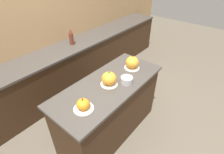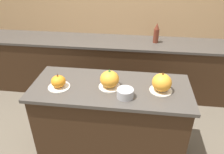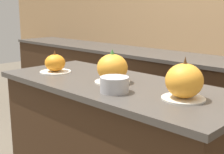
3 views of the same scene
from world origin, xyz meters
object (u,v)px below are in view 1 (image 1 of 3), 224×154
at_px(pumpkin_cake_right, 132,63).
at_px(mixing_bowl, 127,80).
at_px(bottle_tall, 71,37).
at_px(pumpkin_cake_left, 83,105).
at_px(pumpkin_cake_center, 109,79).

distance_m(pumpkin_cake_right, mixing_bowl, 0.37).
bearing_deg(mixing_bowl, bottle_tall, 76.93).
bearing_deg(bottle_tall, pumpkin_cake_left, -125.82).
distance_m(pumpkin_cake_center, bottle_tall, 1.42).
distance_m(pumpkin_cake_left, pumpkin_cake_right, 1.00).
distance_m(pumpkin_cake_right, bottle_tall, 1.33).
distance_m(pumpkin_cake_center, pumpkin_cake_right, 0.50).
bearing_deg(pumpkin_cake_right, bottle_tall, 89.68).
bearing_deg(pumpkin_cake_right, pumpkin_cake_left, -176.33).
bearing_deg(bottle_tall, mixing_bowl, -103.07).
relative_size(pumpkin_cake_center, mixing_bowl, 1.39).
height_order(pumpkin_cake_left, mixing_bowl, pumpkin_cake_left).
distance_m(bottle_tall, mixing_bowl, 1.52).
relative_size(bottle_tall, mixing_bowl, 1.89).
distance_m(pumpkin_cake_left, pumpkin_cake_center, 0.50).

